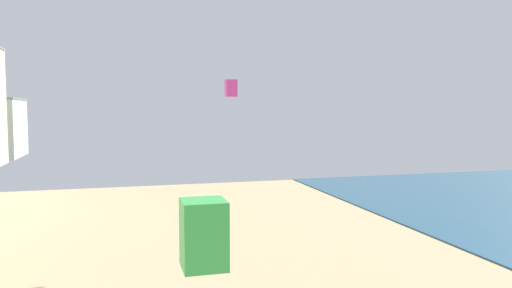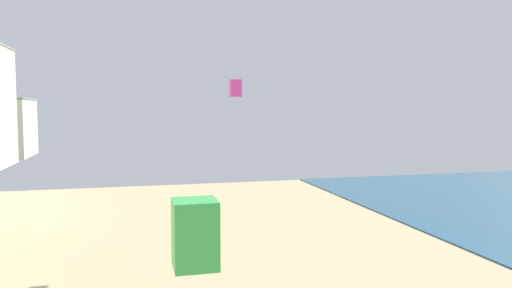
# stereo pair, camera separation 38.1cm
# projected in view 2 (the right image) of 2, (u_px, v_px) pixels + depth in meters

# --- Properties ---
(kite_green_box) EXTENTS (0.91, 0.91, 1.43)m
(kite_green_box) POSITION_uv_depth(u_px,v_px,m) (195.00, 234.00, 10.04)
(kite_green_box) COLOR green
(kite_magenta_box) EXTENTS (0.77, 0.77, 1.20)m
(kite_magenta_box) POSITION_uv_depth(u_px,v_px,m) (235.00, 88.00, 34.19)
(kite_magenta_box) COLOR #DB3D9E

